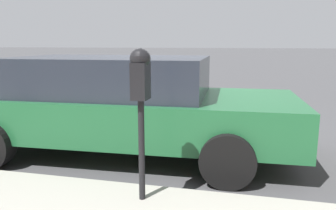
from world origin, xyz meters
The scene contains 3 objects.
ground_plane centered at (0.00, 0.00, 0.00)m, with size 220.00×220.00×0.00m, color #424244.
parking_meter centered at (-2.51, -0.40, 1.24)m, with size 0.21×0.19×1.46m.
car_green centered at (-0.88, 0.44, 0.76)m, with size 2.25×5.00×1.43m.
Camera 1 is at (-5.36, -1.32, 1.63)m, focal length 35.00 mm.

